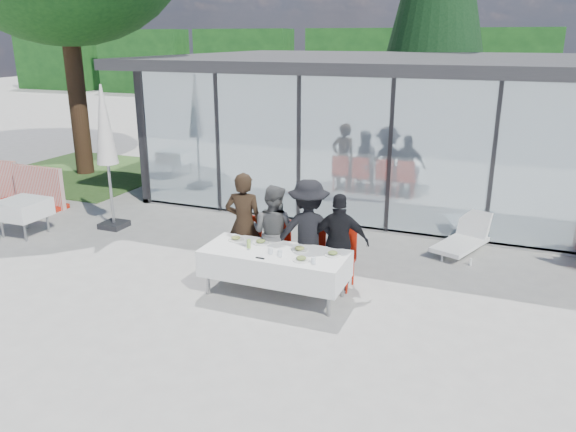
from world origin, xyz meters
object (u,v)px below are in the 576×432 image
object	(u,v)px
plate_a	(236,238)
juice_bottle	(249,244)
diner_b	(273,232)
folded_eyeglasses	(260,258)
plate_c	(300,249)
lounger	(464,238)
plate_d	(333,254)
diner_a	(244,224)
diner_c	(309,233)
diner_chair_c	(311,250)
spare_table_left	(23,209)
diner_chair_d	(341,255)
plate_extra	(301,259)
market_umbrella	(105,135)
dining_table	(275,264)
diner_chair_a	(248,241)
plate_b	(261,242)
diner_chair_b	(276,245)
diner_d	(340,242)

from	to	relation	value
plate_a	juice_bottle	xyz separation A→B (m)	(0.35, -0.25, 0.04)
diner_b	folded_eyeglasses	distance (m)	1.02
plate_c	lounger	distance (m)	3.73
plate_d	diner_a	bearing A→B (deg)	164.86
diner_c	diner_chair_c	size ratio (longest dim) A/B	1.81
plate_d	plate_c	bearing A→B (deg)	-179.63
plate_a	spare_table_left	bearing A→B (deg)	174.46
diner_a	diner_chair_d	size ratio (longest dim) A/B	1.82
diner_c	spare_table_left	xyz separation A→B (m)	(-6.22, 0.09, -0.33)
diner_chair_d	juice_bottle	distance (m)	1.52
plate_extra	market_umbrella	world-z (taller)	market_umbrella
dining_table	diner_chair_a	distance (m)	1.12
spare_table_left	plate_d	bearing A→B (deg)	-4.63
lounger	juice_bottle	bearing A→B (deg)	-133.74
plate_b	spare_table_left	size ratio (longest dim) A/B	0.30
diner_chair_a	market_umbrella	world-z (taller)	market_umbrella
diner_chair_b	plate_c	world-z (taller)	diner_chair_b
dining_table	plate_b	size ratio (longest dim) A/B	8.85
diner_chair_c	market_umbrella	bearing A→B (deg)	168.20
diner_b	diner_chair_c	distance (m)	0.69
diner_a	juice_bottle	size ratio (longest dim) A/B	12.86
diner_b	diner_chair_d	xyz separation A→B (m)	(1.14, 0.12, -0.27)
diner_a	diner_c	xyz separation A→B (m)	(1.16, 0.00, -0.01)
diner_chair_a	diner_a	bearing A→B (deg)	-90.00
diner_chair_a	diner_chair_b	xyz separation A→B (m)	(0.54, 0.00, 0.00)
dining_table	market_umbrella	bearing A→B (deg)	158.65
juice_bottle	dining_table	bearing A→B (deg)	4.23
plate_extra	folded_eyeglasses	size ratio (longest dim) A/B	1.82
plate_extra	lounger	distance (m)	3.94
plate_c	spare_table_left	bearing A→B (deg)	174.94
diner_chair_a	plate_d	world-z (taller)	diner_chair_a
diner_c	lounger	bearing A→B (deg)	-149.54
dining_table	diner_chair_c	world-z (taller)	diner_chair_c
plate_b	folded_eyeglasses	world-z (taller)	plate_b
folded_eyeglasses	plate_a	bearing A→B (deg)	140.17
dining_table	diner_chair_c	size ratio (longest dim) A/B	2.32
plate_a	folded_eyeglasses	size ratio (longest dim) A/B	1.82
diner_chair_b	diner_d	bearing A→B (deg)	-6.18
plate_a	lounger	bearing A→B (deg)	40.76
diner_a	plate_a	xyz separation A→B (m)	(0.05, -0.41, -0.11)
spare_table_left	plate_c	bearing A→B (deg)	-5.06
plate_d	lounger	size ratio (longest dim) A/B	0.18
spare_table_left	lounger	bearing A→B (deg)	15.79
diner_b	plate_d	bearing A→B (deg)	165.67
diner_b	plate_b	bearing A→B (deg)	90.47
plate_b	juice_bottle	distance (m)	0.27
diner_chair_d	plate_extra	distance (m)	1.05
diner_d	plate_c	bearing A→B (deg)	31.54
plate_a	folded_eyeglasses	world-z (taller)	plate_a
juice_bottle	diner_a	bearing A→B (deg)	121.44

